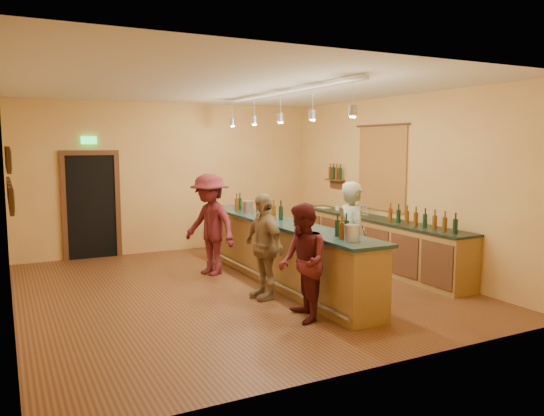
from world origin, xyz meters
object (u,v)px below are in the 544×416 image
customer_c (210,224)px  bartender (353,240)px  back_counter (376,242)px  tasting_bar (280,247)px  customer_b (264,246)px  customer_a (302,262)px  bar_stool (293,226)px

customer_c → bartender: bearing=8.9°
back_counter → customer_c: customer_c is taller
bartender → customer_c: bearing=41.7°
back_counter → customer_c: size_ratio=2.52×
tasting_bar → bartender: bearing=-66.9°
tasting_bar → customer_b: customer_b is taller
customer_a → customer_b: size_ratio=0.98×
tasting_bar → customer_a: (-0.65, -1.85, 0.17)m
customer_a → bar_stool: 4.21m
back_counter → customer_b: 2.97m
tasting_bar → bartender: size_ratio=2.88×
tasting_bar → customer_c: size_ratio=2.82×
tasting_bar → customer_c: customer_c is taller
bar_stool → back_counter: bearing=-63.0°
customer_b → tasting_bar: bearing=131.1°
bartender → bar_stool: bartender is taller
customer_b → bar_stool: (1.95, 2.57, -0.18)m
customer_c → customer_b: bearing=-15.5°
customer_b → customer_c: bearing=-179.5°
customer_b → customer_c: 1.78m
tasting_bar → bar_stool: 2.28m
bartender → customer_c: customer_c is taller
back_counter → customer_b: (-2.82, -0.88, 0.31)m
bartender → customer_c: (-1.40, 2.36, 0.02)m
customer_b → bar_stool: customer_b is taller
tasting_bar → bar_stool: bearing=55.3°
bartender → customer_b: bartender is taller
bar_stool → customer_b: bearing=-127.2°
tasting_bar → bartender: (0.55, -1.29, 0.28)m
back_counter → customer_c: 3.16m
customer_b → bar_stool: 3.24m
back_counter → bar_stool: back_counter is taller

